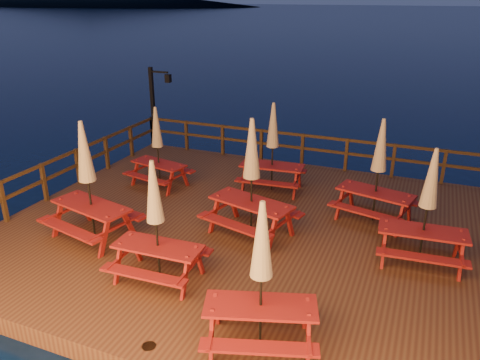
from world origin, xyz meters
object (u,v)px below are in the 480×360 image
Objects in this scene: lamp_post at (156,101)px; picnic_table_0 at (261,275)px; picnic_table_2 at (252,176)px; picnic_table_1 at (378,170)px.

lamp_post is 10.99m from picnic_table_0.
lamp_post is at bearing 153.24° from picnic_table_2.
picnic_table_2 is (-2.62, -1.87, 0.10)m from picnic_table_1.
lamp_post is 1.12× the size of picnic_table_1.
picnic_table_1 is 0.93× the size of picnic_table_2.
lamp_post is at bearing 173.60° from picnic_table_1.
lamp_post is 7.41m from picnic_table_2.
picnic_table_2 reaches higher than picnic_table_1.
lamp_post is at bearing 111.93° from picnic_table_0.
picnic_table_1 is at bearing 60.22° from picnic_table_0.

